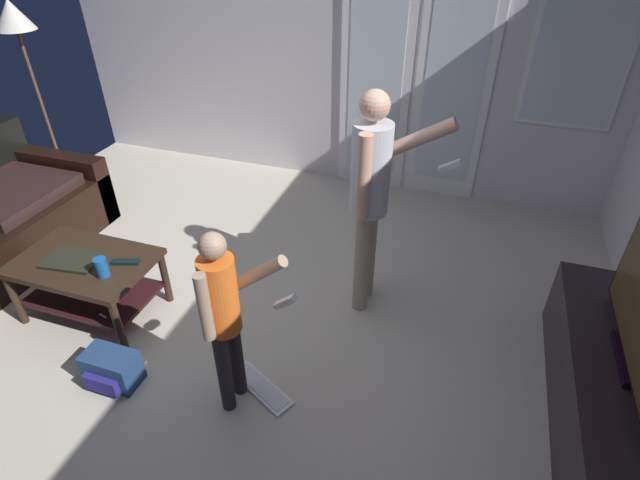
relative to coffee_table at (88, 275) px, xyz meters
name	(u,v)px	position (x,y,z in m)	size (l,w,h in m)	color
ground_plane	(225,322)	(0.88, 0.18, -0.33)	(5.31, 4.70, 0.02)	beige
wall_back_with_doors	(343,47)	(1.01, 2.50, 0.97)	(5.31, 0.09, 2.64)	silver
coffee_table	(88,275)	(0.00, 0.00, 0.00)	(0.88, 0.58, 0.44)	#2F2015
tv_stand	(609,392)	(3.19, 0.15, -0.09)	(0.49, 1.60, 0.46)	black
person_adult	(372,188)	(1.73, 0.70, 0.59)	(0.64, 0.41, 1.52)	tan
person_child	(224,310)	(1.24, -0.36, 0.36)	(0.46, 0.31, 1.14)	#2B252A
floor_lamp	(17,30)	(-1.54, 1.43, 1.15)	(0.32, 0.32, 1.71)	#32292F
backpack	(112,369)	(0.50, -0.48, -0.21)	(0.31, 0.22, 0.22)	navy
loose_keyboard	(261,387)	(1.35, -0.26, -0.31)	(0.45, 0.31, 0.02)	white
laptop_closed	(73,260)	(-0.05, -0.03, 0.13)	(0.35, 0.24, 0.02)	#27281C
cup_near_edge	(102,267)	(0.24, -0.09, 0.19)	(0.08, 0.08, 0.13)	#18549A
tv_remote_black	(126,262)	(0.29, 0.06, 0.13)	(0.17, 0.05, 0.02)	black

